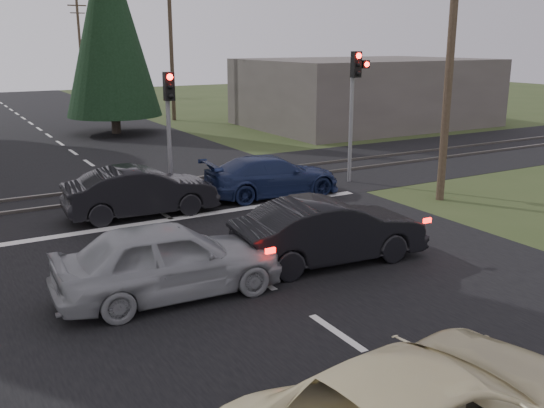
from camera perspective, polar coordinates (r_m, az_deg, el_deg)
ground at (r=11.11m, az=6.13°, el=-11.96°), size 120.00×120.00×0.00m
road at (r=19.55m, az=-11.32°, el=-0.14°), size 14.00×100.00×0.01m
rail_corridor at (r=21.40m, az=-13.06°, el=1.08°), size 120.00×8.00×0.01m
stop_line at (r=17.91m, az=-9.44°, el=-1.43°), size 13.00×0.35×0.00m
rail_near at (r=20.65m, az=-12.41°, el=0.74°), size 120.00×0.12×0.10m
rail_far at (r=22.14m, az=-13.68°, el=1.62°), size 120.00×0.12×0.10m
traffic_signal_right at (r=22.08m, az=7.84°, el=10.46°), size 0.68×0.48×4.70m
traffic_signal_center at (r=19.99m, az=-9.63°, el=8.46°), size 0.32×0.48×4.10m
utility_pole_near at (r=20.06m, az=16.46°, el=13.59°), size 1.80×0.26×9.00m
utility_pole_mid at (r=40.59m, az=-9.47°, el=14.43°), size 1.80×0.26×9.00m
utility_pole_far at (r=64.57m, az=-17.63°, el=14.11°), size 1.80×0.26×9.00m
conifer_tree at (r=35.24m, az=-15.07°, el=16.13°), size 5.20×5.20×11.00m
building_right at (r=38.45m, az=8.76°, el=10.37°), size 14.00×10.00×4.00m
dark_hatchback at (r=14.18m, az=5.41°, el=-2.56°), size 4.72×1.99×1.51m
silver_car at (r=12.41m, az=-9.66°, el=-5.19°), size 4.69×2.07×1.57m
blue_sedan at (r=20.26m, az=-0.01°, el=2.64°), size 4.79×2.29×1.35m
dark_car_far at (r=18.33m, az=-12.22°, el=1.14°), size 4.52×1.81×1.46m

